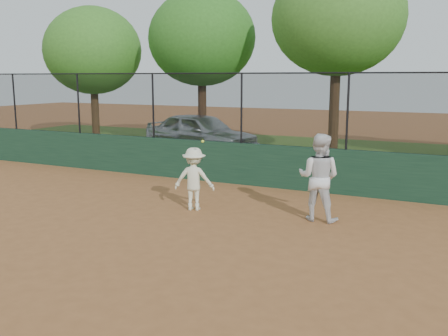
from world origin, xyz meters
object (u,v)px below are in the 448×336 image
at_px(player_second, 319,177).
at_px(tree_2, 338,18).
at_px(player_main, 194,179).
at_px(tree_0, 92,51).
at_px(parked_car, 201,133).
at_px(tree_1, 202,39).

relative_size(player_second, tree_2, 0.26).
height_order(player_main, tree_0, tree_0).
distance_m(parked_car, tree_1, 4.03).
xyz_separation_m(tree_1, tree_2, (5.81, -0.68, 0.47)).
relative_size(player_second, player_main, 1.11).
relative_size(player_main, tree_0, 0.27).
height_order(tree_0, tree_1, tree_1).
relative_size(parked_car, tree_0, 0.79).
height_order(player_second, tree_0, tree_0).
height_order(tree_0, tree_2, tree_2).
bearing_deg(tree_2, player_main, -98.68).
xyz_separation_m(player_second, tree_1, (-7.40, 8.40, 3.70)).
relative_size(tree_1, tree_2, 0.92).
bearing_deg(parked_car, tree_2, -72.09).
distance_m(player_main, tree_0, 13.70).
xyz_separation_m(player_second, tree_2, (-1.59, 7.72, 4.16)).
xyz_separation_m(player_second, player_main, (-2.84, -0.43, -0.21)).
relative_size(player_main, tree_1, 0.26).
height_order(player_second, tree_1, tree_1).
bearing_deg(player_main, player_second, 8.63).
bearing_deg(player_main, tree_2, 81.32).
height_order(player_main, tree_2, tree_2).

